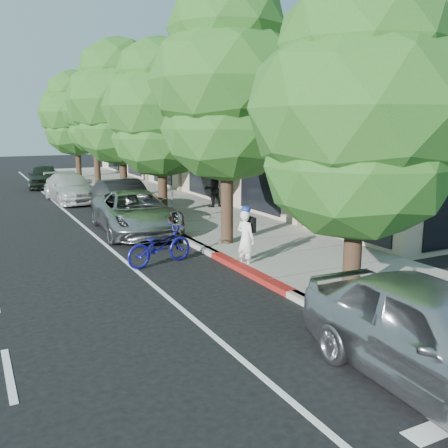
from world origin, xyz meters
TOP-DOWN VIEW (x-y plane):
  - ground at (0.00, 0.00)m, footprint 120.00×120.00m
  - sidewalk at (2.30, 8.00)m, footprint 4.60×56.00m
  - curb at (0.00, 8.00)m, footprint 0.30×56.00m
  - curb_red_segment at (0.00, 1.00)m, footprint 0.32×4.00m
  - storefront_building at (9.60, 18.00)m, footprint 10.00×36.00m
  - street_tree_0 at (0.90, -2.00)m, footprint 4.82×4.82m
  - street_tree_1 at (0.90, 4.00)m, footprint 4.94×4.94m
  - street_tree_2 at (0.90, 10.00)m, footprint 4.90×4.90m
  - street_tree_3 at (0.90, 16.00)m, footprint 5.69×5.69m
  - street_tree_4 at (0.90, 22.00)m, footprint 4.01×4.01m
  - street_tree_5 at (0.90, 28.00)m, footprint 5.41×5.41m
  - cyclist at (0.25, 1.62)m, footprint 0.56×0.69m
  - bicycle at (-1.80, 3.00)m, footprint 2.25×1.25m
  - silver_suv at (-1.10, 7.53)m, footprint 3.00×5.75m
  - dark_sedan at (-0.50, 11.22)m, footprint 1.78×4.80m
  - white_pickup at (-1.80, 16.65)m, footprint 2.32×5.10m
  - dark_suv_far at (-2.20, 23.51)m, footprint 2.37×4.64m
  - near_car_a at (-0.50, -5.50)m, footprint 2.31×5.12m
  - pedestrian at (3.69, 10.81)m, footprint 0.90×0.74m

SIDE VIEW (x-z plane):
  - ground at x=0.00m, z-range 0.00..0.00m
  - sidewalk at x=2.30m, z-range 0.00..0.15m
  - curb at x=0.00m, z-range 0.00..0.15m
  - curb_red_segment at x=0.00m, z-range 0.00..0.15m
  - bicycle at x=-1.80m, z-range 0.00..1.12m
  - white_pickup at x=-1.80m, z-range 0.00..1.45m
  - dark_suv_far at x=-2.20m, z-range 0.00..1.51m
  - silver_suv at x=-1.10m, z-range 0.00..1.55m
  - dark_sedan at x=-0.50m, z-range 0.00..1.57m
  - cyclist at x=0.25m, z-range 0.00..1.64m
  - near_car_a at x=-0.50m, z-range 0.00..1.71m
  - pedestrian at x=3.69m, z-range 0.15..1.88m
  - storefront_building at x=9.60m, z-range 0.00..7.00m
  - street_tree_0 at x=0.90m, z-range 0.70..7.67m
  - street_tree_2 at x=0.90m, z-range 0.82..8.36m
  - street_tree_4 at x=0.90m, z-range 0.99..8.42m
  - street_tree_5 at x=0.90m, z-range 0.80..8.70m
  - street_tree_3 at x=0.90m, z-range 0.87..9.27m
  - street_tree_1 at x=0.90m, z-range 1.01..9.31m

